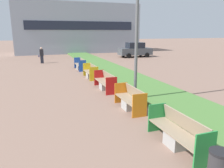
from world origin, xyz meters
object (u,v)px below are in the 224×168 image
at_px(bench_orange_frame, 130,101).
at_px(bench_blue_frame, 80,65).
at_px(parked_car_distant, 135,50).
at_px(bench_red_frame, 105,83).
at_px(bench_yellow_frame, 91,73).
at_px(bench_green_frame, 178,134).
at_px(pedestrian_walking, 42,55).
at_px(street_lamp_post, 137,16).

xyz_separation_m(bench_orange_frame, bench_blue_frame, (0.00, 10.49, 0.01)).
bearing_deg(bench_orange_frame, parked_car_distant, 63.99).
xyz_separation_m(bench_red_frame, bench_yellow_frame, (-0.00, 3.34, -0.01)).
relative_size(bench_green_frame, pedestrian_walking, 1.35).
xyz_separation_m(bench_yellow_frame, parked_car_distant, (8.56, 10.77, 0.55)).
distance_m(bench_orange_frame, bench_blue_frame, 10.49).
height_order(bench_green_frame, bench_blue_frame, same).
bearing_deg(bench_orange_frame, pedestrian_walking, 100.80).
distance_m(bench_yellow_frame, pedestrian_walking, 9.35).
bearing_deg(parked_car_distant, bench_blue_frame, -138.86).
height_order(bench_red_frame, bench_yellow_frame, same).
relative_size(bench_blue_frame, street_lamp_post, 0.31).
height_order(bench_yellow_frame, parked_car_distant, parked_car_distant).
relative_size(bench_red_frame, pedestrian_walking, 1.41).
distance_m(bench_orange_frame, street_lamp_post, 3.64).
relative_size(bench_green_frame, bench_yellow_frame, 1.13).
relative_size(bench_red_frame, parked_car_distant, 0.55).
height_order(bench_green_frame, bench_red_frame, same).
bearing_deg(parked_car_distant, bench_green_frame, -110.67).
xyz_separation_m(bench_green_frame, bench_yellow_frame, (-0.00, 10.08, -0.01)).
bearing_deg(street_lamp_post, bench_green_frame, -98.43).
height_order(bench_orange_frame, bench_red_frame, same).
height_order(bench_yellow_frame, bench_blue_frame, same).
xyz_separation_m(pedestrian_walking, parked_car_distant, (11.54, 1.93, 0.08)).
distance_m(bench_yellow_frame, parked_car_distant, 13.77).
height_order(bench_red_frame, street_lamp_post, street_lamp_post).
xyz_separation_m(bench_green_frame, bench_red_frame, (0.00, 6.74, 0.00)).
height_order(bench_yellow_frame, pedestrian_walking, pedestrian_walking).
xyz_separation_m(bench_orange_frame, pedestrian_walking, (-2.98, 15.62, 0.47)).
xyz_separation_m(bench_green_frame, bench_blue_frame, (-0.00, 13.80, -0.00)).
distance_m(bench_green_frame, bench_yellow_frame, 10.08).
distance_m(bench_blue_frame, street_lamp_post, 10.31).
height_order(bench_blue_frame, pedestrian_walking, pedestrian_walking).
height_order(bench_red_frame, parked_car_distant, parked_car_distant).
distance_m(bench_green_frame, bench_red_frame, 6.74).
bearing_deg(pedestrian_walking, parked_car_distant, 9.48).
distance_m(bench_green_frame, bench_blue_frame, 13.80).
bearing_deg(bench_blue_frame, bench_red_frame, -89.98).
height_order(bench_orange_frame, street_lamp_post, street_lamp_post).
bearing_deg(bench_red_frame, pedestrian_walking, 103.75).
bearing_deg(bench_blue_frame, parked_car_distant, 39.50).
bearing_deg(pedestrian_walking, bench_red_frame, -76.25).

